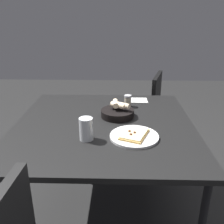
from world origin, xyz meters
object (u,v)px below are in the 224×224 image
Objects in this scene: pizza_plate at (134,136)px; bread_basket at (117,112)px; pepper_shaker at (128,101)px; chair_far at (144,109)px; beer_glass at (86,130)px; dining_table at (104,130)px.

pizza_plate is 0.32m from bread_basket.
bread_basket is 2.54× the size of pepper_shaker.
pepper_shaker is 0.70m from chair_far.
beer_glass is at bearing 65.20° from pepper_shaker.
dining_table is 0.36m from pepper_shaker.
beer_glass reaches higher than pizza_plate.
beer_glass reaches higher than dining_table.
dining_table is 5.14× the size of bread_basket.
pepper_shaker is (0.02, -0.51, 0.03)m from pizza_plate.
pizza_plate is (-0.18, 0.20, 0.07)m from dining_table.
bread_basket reaches higher than pepper_shaker.
dining_table is at bearing 51.85° from bread_basket.
bread_basket is 1.75× the size of beer_glass.
pepper_shaker is at bearing -117.78° from dining_table.
bread_basket reaches higher than dining_table.
bread_basket is at bearing -128.15° from dining_table.
pizza_plate is at bearing 92.47° from pepper_shaker.
chair_far is at bearing -98.46° from pizza_plate.
pepper_shaker is at bearing -111.03° from bread_basket.
pizza_plate is at bearing -173.68° from beer_glass.
chair_far is at bearing -110.82° from beer_glass.
bread_basket is 0.38m from beer_glass.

